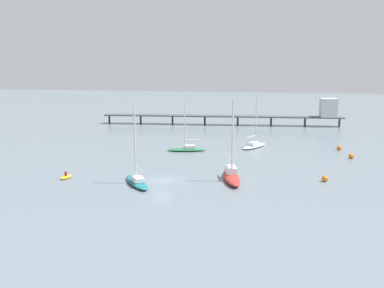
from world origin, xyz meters
name	(u,v)px	position (x,y,z in m)	size (l,w,h in m)	color
ground_plane	(162,180)	(0.00, 0.00, 0.00)	(400.00, 400.00, 0.00)	slate
pier	(276,112)	(14.11, 59.14, 3.62)	(62.67, 9.61, 7.24)	#4C4C51
sailboat_green	(187,148)	(-1.07, 20.91, 0.56)	(7.35, 3.61, 9.22)	#287F4C
sailboat_teal	(137,180)	(-2.68, -2.87, 0.60)	(6.14, 7.76, 10.33)	#1E727A
sailboat_white	(254,145)	(10.78, 26.95, 0.59)	(5.13, 7.56, 10.14)	white
sailboat_red	(231,175)	(9.39, 1.75, 0.77)	(4.21, 9.23, 11.15)	red
dinghy_yellow	(66,177)	(-13.47, -1.81, 0.22)	(1.12, 2.44, 1.14)	yellow
mooring_buoy_outer	(325,179)	(21.95, 3.74, 0.43)	(0.86, 0.86, 0.86)	orange
mooring_buoy_mid	(351,156)	(27.62, 20.30, 0.45)	(0.90, 0.90, 0.90)	orange
mooring_buoy_far	(339,148)	(26.47, 27.72, 0.45)	(0.90, 0.90, 0.90)	orange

